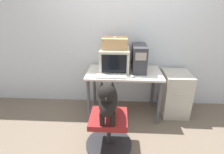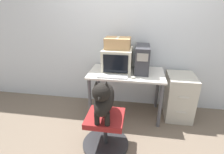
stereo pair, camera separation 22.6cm
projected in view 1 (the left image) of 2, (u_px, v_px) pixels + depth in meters
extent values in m
plane|color=#6B5B4C|center=(123.00, 124.00, 2.70)|extent=(12.00, 12.00, 0.00)
cube|color=silver|center=(125.00, 31.00, 2.86)|extent=(8.00, 0.05, 2.60)
cube|color=silver|center=(124.00, 73.00, 2.72)|extent=(1.15, 0.65, 0.03)
cylinder|color=#4C4C51|center=(89.00, 101.00, 2.64)|extent=(0.05, 0.05, 0.71)
cylinder|color=#4C4C51|center=(159.00, 103.00, 2.59)|extent=(0.05, 0.05, 0.71)
cylinder|color=#4C4C51|center=(94.00, 86.00, 3.15)|extent=(0.05, 0.05, 0.71)
cylinder|color=#4C4C51|center=(153.00, 87.00, 3.09)|extent=(0.05, 0.05, 0.71)
cube|color=beige|center=(115.00, 59.00, 2.73)|extent=(0.44, 0.44, 0.35)
cube|color=black|center=(114.00, 64.00, 2.52)|extent=(0.36, 0.01, 0.27)
cube|color=#333338|center=(139.00, 58.00, 2.70)|extent=(0.21, 0.46, 0.40)
cube|color=#9E998E|center=(141.00, 57.00, 2.45)|extent=(0.16, 0.01, 0.11)
cube|color=silver|center=(112.00, 76.00, 2.51)|extent=(0.43, 0.14, 0.02)
cube|color=silver|center=(112.00, 76.00, 2.50)|extent=(0.40, 0.12, 0.00)
ellipsoid|color=beige|center=(132.00, 77.00, 2.49)|extent=(0.06, 0.04, 0.03)
cylinder|color=#262628|center=(109.00, 144.00, 2.29)|extent=(0.60, 0.60, 0.04)
cylinder|color=#262628|center=(109.00, 132.00, 2.22)|extent=(0.05, 0.05, 0.35)
cube|color=maroon|center=(109.00, 118.00, 2.14)|extent=(0.46, 0.43, 0.07)
ellipsoid|color=black|center=(108.00, 100.00, 2.02)|extent=(0.21, 0.56, 0.30)
cylinder|color=black|center=(102.00, 119.00, 1.94)|extent=(0.06, 0.06, 0.16)
cylinder|color=black|center=(113.00, 119.00, 1.93)|extent=(0.06, 0.06, 0.16)
sphere|color=black|center=(107.00, 93.00, 1.81)|extent=(0.20, 0.20, 0.20)
cone|color=black|center=(106.00, 98.00, 1.73)|extent=(0.09, 0.10, 0.09)
cone|color=black|center=(102.00, 85.00, 1.79)|extent=(0.07, 0.07, 0.09)
cone|color=black|center=(112.00, 85.00, 1.78)|extent=(0.07, 0.07, 0.09)
torus|color=orange|center=(107.00, 98.00, 1.86)|extent=(0.14, 0.14, 0.02)
cube|color=#B7B2A3|center=(175.00, 93.00, 2.88)|extent=(0.41, 0.52, 0.71)
cube|color=beige|center=(181.00, 94.00, 2.59)|extent=(0.14, 0.01, 0.02)
cube|color=beige|center=(178.00, 108.00, 2.69)|extent=(0.14, 0.01, 0.02)
cube|color=tan|center=(115.00, 43.00, 2.63)|extent=(0.38, 0.28, 0.17)
cube|color=beige|center=(115.00, 37.00, 2.60)|extent=(0.04, 0.27, 0.00)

